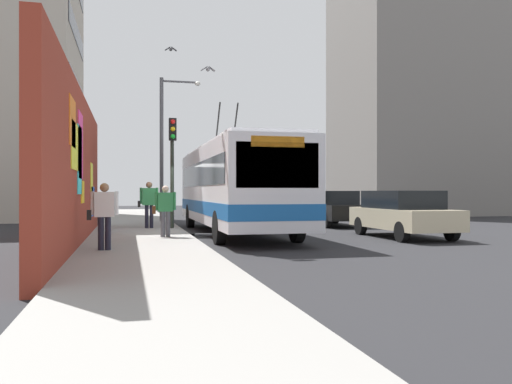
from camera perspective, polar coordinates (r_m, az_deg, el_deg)
name	(u,v)px	position (r m, az deg, el deg)	size (l,w,h in m)	color
ground_plane	(185,235)	(19.32, -7.62, -4.55)	(80.00, 80.00, 0.00)	#232326
sidewalk_slab	(139,233)	(19.21, -12.39, -4.36)	(48.00, 3.20, 0.15)	gray
graffiti_wall	(77,170)	(15.43, -18.61, 2.22)	(14.42, 0.32, 4.27)	maroon
building_far_right	(413,76)	(38.78, 16.47, 11.82)	(8.28, 9.52, 18.92)	gray
city_bus	(234,185)	(19.46, -2.32, 0.76)	(11.66, 2.66, 5.00)	silver
parked_car_champagne	(403,213)	(18.56, 15.43, -2.16)	(4.50, 1.94, 1.58)	#C6B793
parked_car_black	(331,207)	(24.43, 8.05, -1.63)	(4.64, 1.81, 1.58)	black
pedestrian_at_curb	(165,207)	(16.70, -9.72, -1.61)	(0.22, 0.72, 1.58)	#595960
pedestrian_near_wall	(104,211)	(13.24, -15.97, -1.98)	(0.22, 0.73, 1.61)	#1E1E2D
pedestrian_midblock	(149,201)	(20.79, -11.41, -0.91)	(0.24, 0.78, 1.77)	#1E1E2D
traffic_light	(172,154)	(20.48, -8.95, 4.04)	(0.49, 0.28, 4.20)	#2D382D
street_lamp	(166,139)	(25.59, -9.60, 5.65)	(0.44, 1.93, 6.77)	#4C4C51
flying_pigeons	(167,11)	(19.83, -9.48, 18.56)	(8.69, 3.14, 3.14)	#47474C
curbside_puddle	(202,235)	(19.25, -5.79, -4.56)	(1.25, 1.25, 0.00)	black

